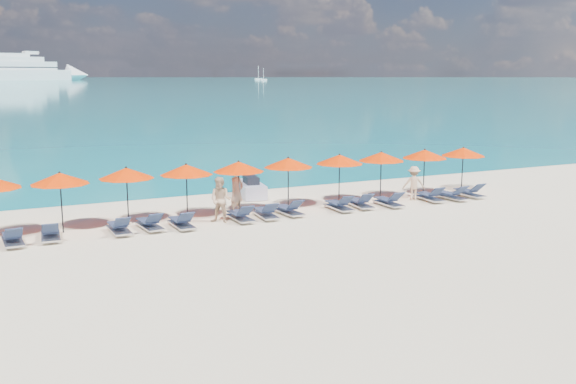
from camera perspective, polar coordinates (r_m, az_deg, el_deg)
name	(u,v)px	position (r m, az deg, el deg)	size (l,w,h in m)	color
ground	(324,239)	(22.69, 3.25, -4.23)	(1400.00, 1400.00, 0.00)	beige
cruise_ship	(23,70)	(600.53, -22.48, 9.96)	(117.08, 46.16, 32.32)	white
sailboat_near	(263,79)	(534.04, -2.20, 9.97)	(5.58, 1.86, 10.23)	white
sailboat_far	(258,79)	(574.18, -2.65, 10.02)	(6.62, 2.21, 12.14)	white
jetski	(250,188)	(30.51, -3.38, 0.36)	(1.45, 2.87, 0.98)	#B1B5D0
beachgoer_a	(237,191)	(26.46, -4.59, 0.05)	(0.71, 0.47, 1.96)	tan
beachgoer_b	(221,200)	(25.11, -6.00, -0.71)	(0.88, 0.51, 1.81)	tan
beachgoer_c	(414,183)	(30.03, 11.12, 0.76)	(1.02, 0.47, 1.58)	tan
umbrella_1	(60,178)	(24.64, -19.62, 1.14)	(2.10, 2.10, 2.28)	black
umbrella_2	(126,173)	(25.23, -14.17, 1.64)	(2.10, 2.10, 2.28)	black
umbrella_3	(186,170)	(25.67, -9.04, 1.98)	(2.10, 2.10, 2.28)	black
umbrella_4	(239,167)	(26.26, -4.41, 2.27)	(2.10, 2.10, 2.28)	black
umbrella_5	(288,163)	(27.35, 0.02, 2.63)	(2.10, 2.10, 2.28)	black
umbrella_6	(340,159)	(28.50, 4.60, 2.91)	(2.10, 2.10, 2.28)	black
umbrella_7	(381,157)	(29.68, 8.29, 3.14)	(2.10, 2.10, 2.28)	black
umbrella_8	(425,154)	(30.98, 12.06, 3.32)	(2.10, 2.10, 2.28)	black
umbrella_9	(463,152)	(32.31, 15.31, 3.47)	(2.10, 2.10, 2.28)	black
lounger_1	(13,239)	(23.76, -23.28, -3.82)	(0.71, 1.73, 0.66)	silver
lounger_2	(50,234)	(24.01, -20.36, -3.48)	(0.74, 1.74, 0.66)	silver
lounger_3	(119,227)	(24.18, -14.78, -3.07)	(0.67, 1.72, 0.66)	silver
lounger_4	(150,224)	(24.52, -12.19, -2.77)	(0.78, 1.75, 0.66)	silver
lounger_5	(182,222)	(24.53, -9.44, -2.67)	(0.68, 1.72, 0.66)	silver
lounger_6	(240,216)	(25.39, -4.27, -2.11)	(0.68, 1.72, 0.66)	silver
lounger_7	(266,213)	(25.86, -1.99, -1.85)	(0.73, 1.74, 0.66)	silver
lounger_8	(289,210)	(26.40, 0.07, -1.59)	(0.77, 1.75, 0.66)	silver
lounger_9	(339,205)	(27.38, 4.58, -1.18)	(0.64, 1.71, 0.66)	silver
lounger_10	(360,203)	(28.01, 6.44, -0.95)	(0.76, 1.75, 0.66)	silver
lounger_11	(389,201)	(28.47, 8.96, -0.83)	(0.62, 1.70, 0.66)	silver
lounger_12	(430,196)	(29.99, 12.48, -0.38)	(0.70, 1.73, 0.66)	silver
lounger_13	(452,195)	(30.54, 14.34, -0.26)	(0.78, 1.75, 0.66)	silver
lounger_14	(469,192)	(31.46, 15.82, -0.03)	(0.66, 1.71, 0.66)	silver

